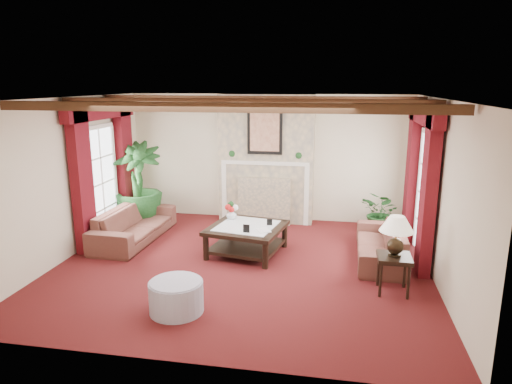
% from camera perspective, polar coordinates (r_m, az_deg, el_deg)
% --- Properties ---
extents(floor, '(6.00, 6.00, 0.00)m').
position_cam_1_polar(floor, '(7.63, -1.76, -9.11)').
color(floor, '#420B12').
rests_on(floor, ground).
extents(ceiling, '(6.00, 6.00, 0.00)m').
position_cam_1_polar(ceiling, '(7.04, -1.93, 11.61)').
color(ceiling, white).
rests_on(ceiling, floor).
extents(back_wall, '(6.00, 0.02, 2.70)m').
position_cam_1_polar(back_wall, '(9.87, 1.48, 4.30)').
color(back_wall, beige).
rests_on(back_wall, ground).
extents(left_wall, '(0.02, 5.50, 2.70)m').
position_cam_1_polar(left_wall, '(8.36, -22.41, 1.57)').
color(left_wall, beige).
rests_on(left_wall, ground).
extents(right_wall, '(0.02, 5.50, 2.70)m').
position_cam_1_polar(right_wall, '(7.23, 22.12, -0.16)').
color(right_wall, beige).
rests_on(right_wall, ground).
extents(ceiling_beams, '(6.00, 3.00, 0.12)m').
position_cam_1_polar(ceiling_beams, '(7.04, -1.92, 11.12)').
color(ceiling_beams, '#332110').
rests_on(ceiling_beams, ceiling).
extents(fireplace, '(2.00, 0.52, 2.70)m').
position_cam_1_polar(fireplace, '(9.55, 1.34, 12.13)').
color(fireplace, tan).
rests_on(fireplace, ground).
extents(french_door_left, '(0.10, 1.10, 2.16)m').
position_cam_1_polar(french_door_left, '(9.08, -19.33, 7.70)').
color(french_door_left, white).
rests_on(french_door_left, ground).
extents(french_door_right, '(0.10, 1.10, 2.16)m').
position_cam_1_polar(french_door_right, '(8.06, 21.00, 6.92)').
color(french_door_right, white).
rests_on(french_door_right, ground).
extents(curtains_left, '(0.20, 2.40, 2.55)m').
position_cam_1_polar(curtains_left, '(9.00, -18.92, 10.37)').
color(curtains_left, '#4D0A14').
rests_on(curtains_left, ground).
extents(curtains_right, '(0.20, 2.40, 2.55)m').
position_cam_1_polar(curtains_right, '(8.01, 20.47, 9.94)').
color(curtains_right, '#4D0A14').
rests_on(curtains_right, ground).
extents(sofa_left, '(2.19, 0.77, 0.84)m').
position_cam_1_polar(sofa_left, '(8.97, -15.01, -3.23)').
color(sofa_left, '#390F1A').
rests_on(sofa_left, ground).
extents(sofa_right, '(1.96, 0.66, 0.76)m').
position_cam_1_polar(sofa_right, '(8.02, 15.34, -5.56)').
color(sofa_right, '#390F1A').
rests_on(sofa_right, ground).
extents(potted_palm, '(2.24, 2.46, 0.98)m').
position_cam_1_polar(potted_palm, '(9.81, -14.43, -1.33)').
color(potted_palm, black).
rests_on(potted_palm, ground).
extents(small_plant, '(1.65, 1.65, 0.68)m').
position_cam_1_polar(small_plant, '(9.34, 15.44, -3.10)').
color(small_plant, black).
rests_on(small_plant, ground).
extents(coffee_table, '(1.42, 1.42, 0.50)m').
position_cam_1_polar(coffee_table, '(8.04, -1.17, -5.97)').
color(coffee_table, black).
rests_on(coffee_table, ground).
extents(side_table, '(0.49, 0.49, 0.55)m').
position_cam_1_polar(side_table, '(6.89, 16.76, -9.79)').
color(side_table, black).
rests_on(side_table, ground).
extents(ottoman, '(0.71, 0.71, 0.42)m').
position_cam_1_polar(ottoman, '(6.20, -9.94, -12.78)').
color(ottoman, gray).
rests_on(ottoman, ground).
extents(table_lamp, '(0.47, 0.47, 0.60)m').
position_cam_1_polar(table_lamp, '(6.69, 17.10, -5.24)').
color(table_lamp, black).
rests_on(table_lamp, side_table).
extents(flower_vase, '(0.31, 0.32, 0.19)m').
position_cam_1_polar(flower_vase, '(8.33, -3.09, -2.82)').
color(flower_vase, silver).
rests_on(flower_vase, coffee_table).
extents(book, '(0.22, 0.18, 0.28)m').
position_cam_1_polar(book, '(7.63, 0.22, -3.99)').
color(book, black).
rests_on(book, coffee_table).
extents(photo_frame_a, '(0.11, 0.03, 0.15)m').
position_cam_1_polar(photo_frame_a, '(7.58, -1.22, -4.62)').
color(photo_frame_a, black).
rests_on(photo_frame_a, coffee_table).
extents(photo_frame_b, '(0.10, 0.04, 0.12)m').
position_cam_1_polar(photo_frame_b, '(7.96, 1.70, -3.83)').
color(photo_frame_b, black).
rests_on(photo_frame_b, coffee_table).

